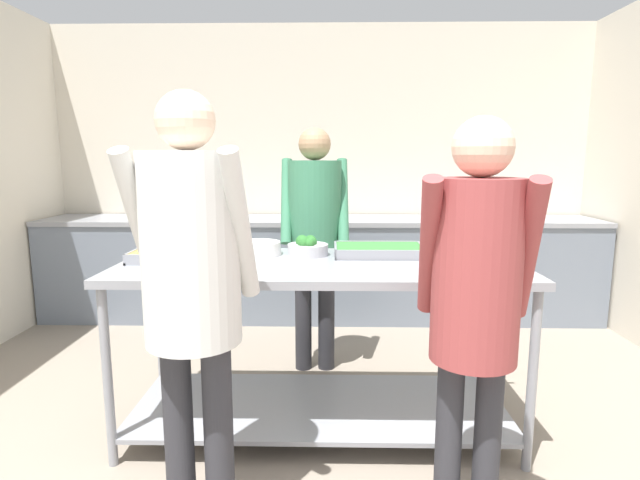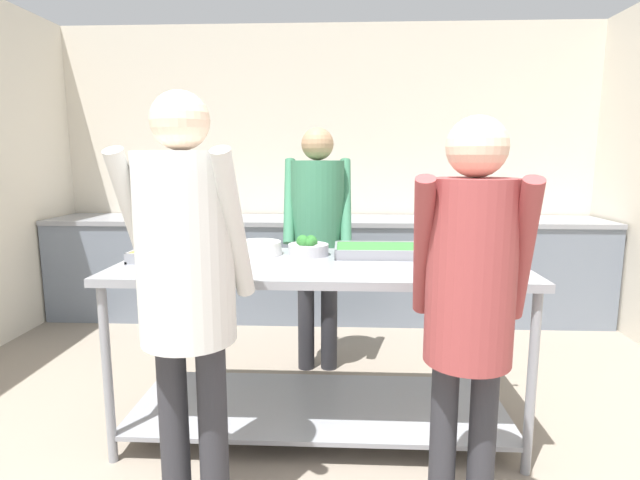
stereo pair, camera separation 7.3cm
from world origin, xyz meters
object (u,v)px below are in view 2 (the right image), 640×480
(cook_behind_counter, at_px, (318,224))
(water_bottle, at_px, (512,205))
(serving_tray_roast, at_px, (180,254))
(plate_stack, at_px, (258,248))
(serving_tray_vegetables, at_px, (379,251))
(guest_serving_right, at_px, (470,288))
(sauce_pan, at_px, (465,248))
(guest_serving_left, at_px, (186,269))
(broccoli_bowl, at_px, (308,247))

(cook_behind_counter, bearing_deg, water_bottle, 34.28)
(serving_tray_roast, xyz_separation_m, plate_stack, (0.40, 0.14, 0.01))
(plate_stack, relative_size, serving_tray_vegetables, 0.54)
(cook_behind_counter, bearing_deg, guest_serving_right, -67.98)
(plate_stack, height_order, cook_behind_counter, cook_behind_counter)
(plate_stack, xyz_separation_m, sauce_pan, (1.14, 0.03, 0.01))
(plate_stack, bearing_deg, water_bottle, 41.08)
(cook_behind_counter, xyz_separation_m, water_bottle, (1.63, 1.11, 0.03))
(plate_stack, relative_size, water_bottle, 0.92)
(water_bottle, bearing_deg, guest_serving_left, -127.93)
(serving_tray_vegetables, xyz_separation_m, sauce_pan, (0.47, 0.03, 0.02))
(serving_tray_roast, height_order, guest_serving_left, guest_serving_left)
(guest_serving_right, bearing_deg, guest_serving_left, 177.99)
(sauce_pan, relative_size, guest_serving_right, 0.24)
(plate_stack, xyz_separation_m, broccoli_bowl, (0.28, -0.01, 0.01))
(serving_tray_roast, xyz_separation_m, guest_serving_left, (0.29, -0.79, 0.10))
(sauce_pan, bearing_deg, guest_serving_left, -142.37)
(sauce_pan, xyz_separation_m, guest_serving_left, (-1.24, -0.96, 0.08))
(broccoli_bowl, xyz_separation_m, serving_tray_vegetables, (0.39, 0.01, -0.02))
(serving_tray_vegetables, bearing_deg, serving_tray_roast, -172.57)
(broccoli_bowl, relative_size, guest_serving_left, 0.13)
(broccoli_bowl, xyz_separation_m, sauce_pan, (0.86, 0.04, -0.00))
(water_bottle, bearing_deg, sauce_pan, -115.53)
(broccoli_bowl, relative_size, cook_behind_counter, 0.14)
(broccoli_bowl, relative_size, water_bottle, 0.78)
(broccoli_bowl, distance_m, water_bottle, 2.36)
(serving_tray_roast, bearing_deg, cook_behind_counter, 45.53)
(serving_tray_roast, relative_size, broccoli_bowl, 2.07)
(serving_tray_vegetables, bearing_deg, plate_stack, 179.96)
(sauce_pan, bearing_deg, cook_behind_counter, 147.26)
(serving_tray_vegetables, relative_size, cook_behind_counter, 0.30)
(serving_tray_roast, relative_size, water_bottle, 1.62)
(serving_tray_roast, bearing_deg, broccoli_bowl, 11.04)
(serving_tray_vegetables, height_order, guest_serving_right, guest_serving_right)
(sauce_pan, bearing_deg, guest_serving_right, -102.36)
(serving_tray_roast, relative_size, guest_serving_right, 0.29)
(plate_stack, height_order, guest_serving_left, guest_serving_left)
(broccoli_bowl, distance_m, guest_serving_left, 1.00)
(broccoli_bowl, bearing_deg, plate_stack, 178.31)
(broccoli_bowl, distance_m, serving_tray_vegetables, 0.39)
(serving_tray_roast, relative_size, guest_serving_left, 0.28)
(serving_tray_vegetables, height_order, water_bottle, water_bottle)
(serving_tray_roast, height_order, sauce_pan, sauce_pan)
(plate_stack, bearing_deg, cook_behind_counter, 62.34)
(guest_serving_right, relative_size, cook_behind_counter, 0.97)
(serving_tray_roast, height_order, broccoli_bowl, broccoli_bowl)
(sauce_pan, relative_size, cook_behind_counter, 0.23)
(guest_serving_left, bearing_deg, serving_tray_vegetables, 50.13)
(serving_tray_roast, distance_m, water_bottle, 2.95)
(serving_tray_roast, bearing_deg, serving_tray_vegetables, 7.43)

